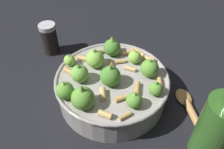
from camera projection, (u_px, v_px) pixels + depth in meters
ground_plane at (112, 97)px, 0.54m from camera, size 2.40×2.40×0.00m
cooking_pan at (111, 85)px, 0.51m from camera, size 0.25×0.25×0.12m
pepper_shaker at (50, 39)px, 0.64m from camera, size 0.05×0.05×0.09m
olive_oil_bottle at (217, 127)px, 0.39m from camera, size 0.07×0.07×0.19m
wooden_spoon at (198, 126)px, 0.48m from camera, size 0.05×0.24×0.02m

